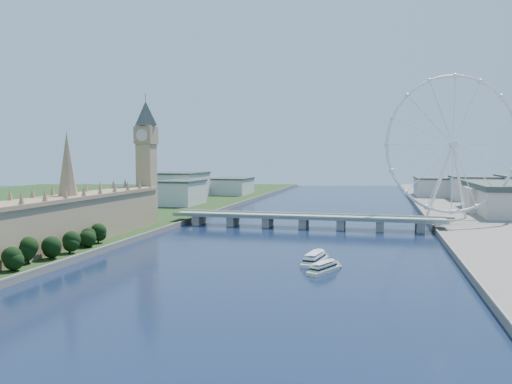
% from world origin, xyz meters
% --- Properties ---
extents(parliament_range, '(24.00, 200.00, 70.00)m').
position_xyz_m(parliament_range, '(-128.00, 170.00, 18.48)').
color(parliament_range, tan).
rests_on(parliament_range, ground).
extents(big_ben, '(20.02, 20.02, 110.00)m').
position_xyz_m(big_ben, '(-128.00, 278.00, 66.57)').
color(big_ben, tan).
rests_on(big_ben, ground).
extents(westminster_bridge, '(220.00, 22.00, 9.50)m').
position_xyz_m(westminster_bridge, '(0.00, 300.00, 6.63)').
color(westminster_bridge, gray).
rests_on(westminster_bridge, ground).
extents(london_eye, '(113.60, 39.12, 124.30)m').
position_xyz_m(london_eye, '(119.98, 355.08, 67.52)').
color(london_eye, silver).
rests_on(london_eye, ground).
extents(county_hall, '(54.00, 144.00, 35.00)m').
position_xyz_m(county_hall, '(175.00, 430.00, 0.00)').
color(county_hall, beige).
rests_on(county_hall, ground).
extents(city_skyline, '(505.00, 280.00, 32.00)m').
position_xyz_m(city_skyline, '(39.22, 560.08, 16.96)').
color(city_skyline, beige).
rests_on(city_skyline, ground).
extents(tour_boat_near, '(12.84, 30.97, 6.65)m').
position_xyz_m(tour_boat_near, '(25.68, 163.28, 0.00)').
color(tour_boat_near, silver).
rests_on(tour_boat_near, ground).
extents(tour_boat_far, '(16.68, 26.28, 5.68)m').
position_xyz_m(tour_boat_far, '(32.37, 144.56, 0.00)').
color(tour_boat_far, beige).
rests_on(tour_boat_far, ground).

